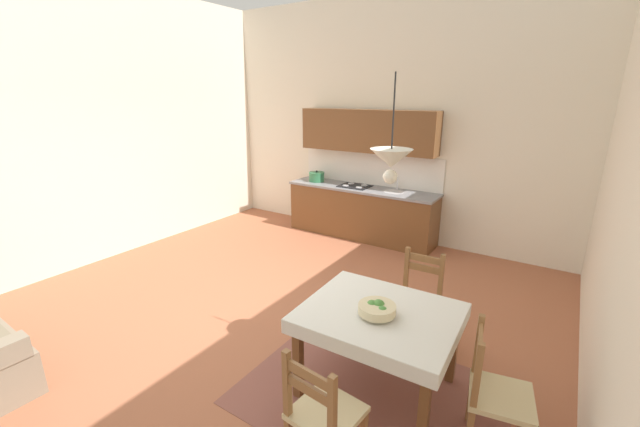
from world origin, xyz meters
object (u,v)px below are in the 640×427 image
Objects in this scene: fruit_bowl at (377,309)px; pendant_lamp at (391,160)px; dining_table at (379,325)px; dining_chair_window_side at (495,394)px; dining_chair_camera_side at (323,415)px; kitchen_cabinetry at (362,189)px; dining_chair_kitchen_side at (418,300)px.

fruit_bowl is 1.18m from pendant_lamp.
dining_table is 1.58× the size of pendant_lamp.
dining_chair_camera_side is at bearing -137.99° from dining_chair_window_side.
dining_chair_camera_side reaches higher than fruit_bowl.
kitchen_cabinetry is 2.86× the size of dining_chair_kitchen_side.
dining_chair_kitchen_side is at bearing 89.72° from dining_chair_camera_side.
fruit_bowl is (-0.01, 0.82, 0.37)m from dining_chair_camera_side.
pendant_lamp is (-0.03, 0.18, 1.16)m from fruit_bowl.
dining_chair_window_side is (0.93, -0.07, -0.18)m from dining_table.
pendant_lamp is (-0.94, 0.18, 1.53)m from dining_chair_window_side.
fruit_bowl is 0.37× the size of pendant_lamp.
dining_chair_kitchen_side is 1.32m from dining_chair_window_side.
kitchen_cabinetry is 2.10× the size of dining_table.
pendant_lamp reaches higher than dining_chair_kitchen_side.
dining_table is at bearing 175.41° from dining_chair_window_side.
pendant_lamp is at bearing 92.15° from dining_chair_camera_side.
fruit_bowl is at bearing 179.88° from dining_chair_window_side.
dining_chair_camera_side is (-0.91, -0.82, 0.00)m from dining_chair_window_side.
dining_table is 1.36× the size of dining_chair_kitchen_side.
kitchen_cabinetry reaches higher than dining_chair_kitchen_side.
dining_chair_kitchen_side is at bearing 133.04° from dining_chair_window_side.
fruit_bowl reaches higher than dining_table.
dining_table is 4.23× the size of fruit_bowl.
dining_chair_kitchen_side is at bearing 86.59° from pendant_lamp.
dining_chair_kitchen_side and dining_chair_window_side have the same top height.
dining_chair_window_side is 3.10× the size of fruit_bowl.
dining_table is (1.87, -3.33, -0.23)m from kitchen_cabinetry.
dining_chair_camera_side is at bearing -89.14° from fruit_bowl.
dining_table is 0.91m from dining_chair_kitchen_side.
fruit_bowl is (-0.02, -0.96, 0.37)m from dining_chair_kitchen_side.
fruit_bowl is at bearing 90.86° from dining_chair_camera_side.
dining_chair_window_side is 1.81m from pendant_lamp.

